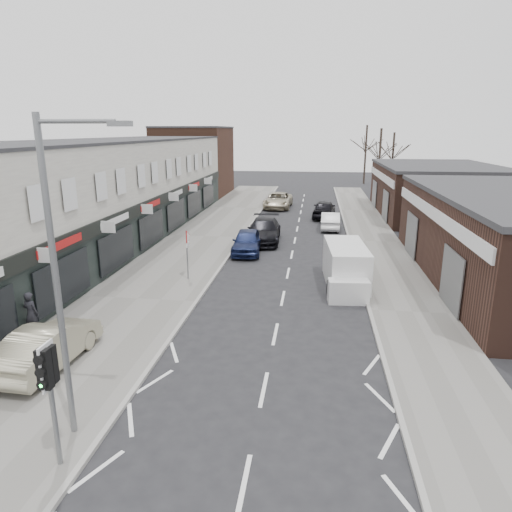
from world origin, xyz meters
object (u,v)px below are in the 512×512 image
(parked_car_left_a, at_px, (247,241))
(parked_car_left_c, at_px, (278,200))
(street_lamp, at_px, (61,267))
(pedestrian, at_px, (31,314))
(parked_car_right_a, at_px, (330,221))
(parked_car_left_b, at_px, (264,230))
(white_van, at_px, (346,267))
(sedan_on_pavement, at_px, (49,345))
(parked_car_right_b, at_px, (324,209))
(traffic_light, at_px, (48,377))
(warning_sign, at_px, (187,240))

(parked_car_left_a, bearing_deg, parked_car_left_c, 85.53)
(street_lamp, distance_m, pedestrian, 7.90)
(pedestrian, height_order, parked_car_right_a, pedestrian)
(parked_car_left_b, bearing_deg, pedestrian, -114.86)
(white_van, height_order, pedestrian, white_van)
(white_van, bearing_deg, sedan_on_pavement, -140.34)
(parked_car_right_a, height_order, parked_car_right_b, parked_car_right_b)
(parked_car_right_b, bearing_deg, parked_car_left_c, -42.88)
(parked_car_left_b, relative_size, parked_car_right_b, 1.17)
(white_van, relative_size, sedan_on_pavement, 1.25)
(traffic_light, bearing_deg, street_lamp, 95.88)
(parked_car_right_a, bearing_deg, white_van, 93.14)
(parked_car_left_c, relative_size, parked_car_right_a, 1.35)
(traffic_light, height_order, pedestrian, traffic_light)
(white_van, xyz_separation_m, parked_car_left_a, (-5.97, 5.77, -0.23))
(warning_sign, xyz_separation_m, parked_car_left_a, (2.23, 6.07, -1.44))
(traffic_light, xyz_separation_m, sedan_on_pavement, (-2.85, 4.38, -1.57))
(warning_sign, xyz_separation_m, white_van, (8.20, 0.30, -1.21))
(parked_car_left_b, bearing_deg, parked_car_right_a, 43.57)
(parked_car_right_a, bearing_deg, traffic_light, 77.57)
(pedestrian, bearing_deg, parked_car_right_b, -101.53)
(street_lamp, height_order, parked_car_left_b, street_lamp)
(warning_sign, relative_size, parked_car_left_b, 0.48)
(sedan_on_pavement, distance_m, pedestrian, 2.85)
(traffic_light, xyz_separation_m, parked_car_left_b, (2.20, 23.34, -1.60))
(street_lamp, xyz_separation_m, white_van, (7.57, 13.10, -3.63))
(street_lamp, height_order, white_van, street_lamp)
(traffic_light, bearing_deg, parked_car_left_a, 85.80)
(white_van, distance_m, parked_car_right_b, 18.94)
(sedan_on_pavement, relative_size, parked_car_left_c, 0.78)
(white_van, xyz_separation_m, pedestrian, (-12.24, -7.85, 0.00))
(parked_car_left_b, xyz_separation_m, parked_car_right_b, (4.40, 9.88, 0.00))
(parked_car_right_b, bearing_deg, parked_car_right_a, 99.59)
(parked_car_left_b, bearing_deg, white_van, -62.21)
(pedestrian, distance_m, parked_car_left_c, 32.48)
(pedestrian, height_order, parked_car_left_c, pedestrian)
(street_lamp, bearing_deg, traffic_light, -84.12)
(warning_sign, distance_m, parked_car_right_b, 20.62)
(traffic_light, bearing_deg, parked_car_right_a, 76.04)
(parked_car_left_a, bearing_deg, pedestrian, -117.60)
(parked_car_left_b, bearing_deg, parked_car_left_a, -104.90)
(white_van, height_order, parked_car_right_b, white_van)
(parked_car_left_c, distance_m, parked_car_right_b, 6.80)
(traffic_light, xyz_separation_m, parked_car_left_c, (1.98, 38.22, -1.63))
(warning_sign, distance_m, pedestrian, 8.65)
(traffic_light, bearing_deg, pedestrian, 126.62)
(parked_car_left_a, distance_m, parked_car_right_a, 9.97)
(sedan_on_pavement, bearing_deg, parked_car_left_c, -95.80)
(street_lamp, distance_m, parked_car_left_b, 22.57)
(warning_sign, distance_m, parked_car_left_c, 24.40)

